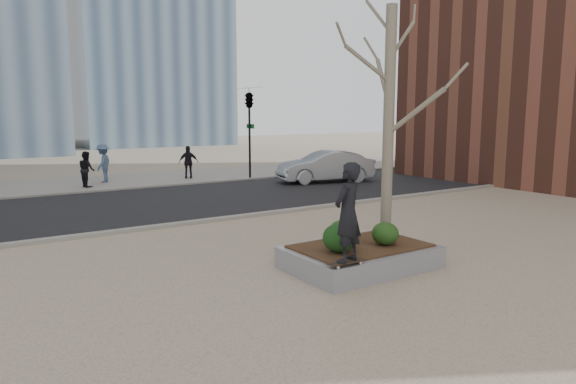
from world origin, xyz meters
TOP-DOWN VIEW (x-y plane):
  - ground at (0.00, 0.00)m, footprint 120.00×120.00m
  - street at (0.00, 10.00)m, footprint 60.00×8.00m
  - far_sidewalk at (0.00, 17.00)m, footprint 60.00×6.00m
  - planter at (1.00, 0.00)m, footprint 3.00×2.00m
  - planter_mulch at (1.00, 0.00)m, footprint 2.70×1.70m
  - sycamore_tree at (2.00, 0.30)m, footprint 2.80×2.80m
  - shrub_left at (0.28, -0.19)m, footprint 0.68×0.68m
  - shrub_middle at (0.85, 0.43)m, footprint 0.55×0.55m
  - shrub_right at (1.44, -0.27)m, footprint 0.56×0.56m
  - skateboard at (-0.10, -0.88)m, footprint 0.78×0.21m
  - skateboarder at (-0.10, -0.88)m, footprint 0.78×0.65m
  - car_silver at (8.71, 11.26)m, footprint 4.77×2.70m
  - car_third at (17.12, 11.00)m, footprint 4.88×3.27m
  - pedestrian_a at (-1.09, 15.65)m, footprint 0.71×0.85m
  - pedestrian_b at (-0.07, 16.92)m, footprint 1.21×1.34m
  - pedestrian_c at (3.84, 16.08)m, footprint 1.03×0.72m
  - traffic_light_far at (6.50, 14.60)m, footprint 0.60×2.48m

SIDE VIEW (x-z plane):
  - ground at x=0.00m, z-range 0.00..0.00m
  - street at x=0.00m, z-range 0.00..0.02m
  - far_sidewalk at x=0.00m, z-range 0.00..0.02m
  - planter at x=1.00m, z-range 0.00..0.45m
  - planter_mulch at x=1.00m, z-range 0.45..0.49m
  - skateboard at x=-0.10m, z-range 0.45..0.53m
  - car_third at x=17.12m, z-range 0.02..1.33m
  - shrub_middle at x=0.85m, z-range 0.49..0.96m
  - shrub_right at x=1.44m, z-range 0.49..0.97m
  - car_silver at x=8.71m, z-range 0.02..1.51m
  - shrub_left at x=0.28m, z-range 0.49..1.07m
  - pedestrian_a at x=-1.09m, z-range 0.02..1.60m
  - pedestrian_c at x=3.84m, z-range 0.02..1.64m
  - pedestrian_b at x=-0.07m, z-range 0.02..1.83m
  - skateboarder at x=-0.10m, z-range 0.53..2.35m
  - traffic_light_far at x=6.50m, z-range 0.00..4.50m
  - sycamore_tree at x=2.00m, z-range 0.49..7.09m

